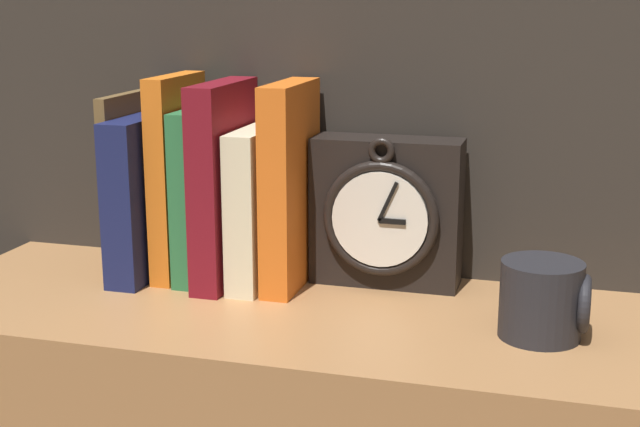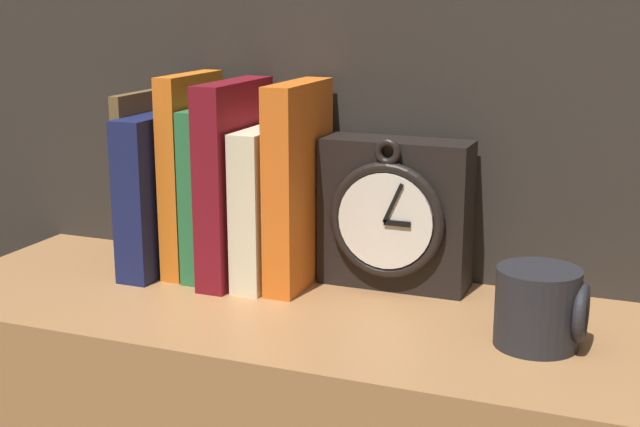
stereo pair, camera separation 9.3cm
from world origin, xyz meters
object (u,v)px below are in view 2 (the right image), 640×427
at_px(book_slot0_brown, 147,179).
at_px(mug, 541,308).
at_px(book_slot3_green, 214,191).
at_px(book_slot1_navy, 160,193).
at_px(clock, 394,214).
at_px(book_slot6_orange, 298,185).
at_px(book_slot4_maroon, 235,182).
at_px(book_slot5_cream, 267,205).
at_px(book_slot2_orange, 192,174).

bearing_deg(book_slot0_brown, mug, -10.69).
bearing_deg(book_slot3_green, book_slot1_navy, -170.54).
bearing_deg(book_slot0_brown, clock, 4.99).
bearing_deg(book_slot1_navy, book_slot6_orange, 2.73).
bearing_deg(book_slot1_navy, mug, -9.80).
bearing_deg(mug, clock, 146.84).
bearing_deg(book_slot6_orange, mug, -17.17).
bearing_deg(book_slot4_maroon, mug, -12.73).
height_order(book_slot1_navy, mug, book_slot1_navy).
height_order(book_slot0_brown, book_slot4_maroon, book_slot4_maroon).
xyz_separation_m(clock, book_slot3_green, (-0.22, -0.03, 0.02)).
relative_size(clock, book_slot0_brown, 0.82).
relative_size(clock, book_slot4_maroon, 0.76).
xyz_separation_m(book_slot5_cream, mug, (0.33, -0.09, -0.05)).
relative_size(book_slot0_brown, mug, 2.48).
xyz_separation_m(clock, book_slot2_orange, (-0.25, -0.03, 0.03)).
bearing_deg(book_slot4_maroon, clock, 11.54).
relative_size(book_slot3_green, book_slot4_maroon, 0.86).
xyz_separation_m(book_slot3_green, mug, (0.40, -0.09, -0.06)).
height_order(book_slot1_navy, book_slot2_orange, book_slot2_orange).
height_order(book_slot1_navy, book_slot5_cream, book_slot1_navy).
bearing_deg(book_slot0_brown, book_slot2_orange, 0.62).
bearing_deg(book_slot5_cream, book_slot3_green, 176.04).
height_order(book_slot6_orange, mug, book_slot6_orange).
bearing_deg(book_slot4_maroon, book_slot5_cream, 6.21).
bearing_deg(book_slot2_orange, book_slot6_orange, -1.86).
relative_size(book_slot0_brown, book_slot1_navy, 1.13).
relative_size(book_slot0_brown, book_slot3_green, 1.07).
bearing_deg(clock, book_slot6_orange, -163.60).
relative_size(book_slot4_maroon, book_slot6_orange, 1.00).
xyz_separation_m(clock, book_slot1_navy, (-0.29, -0.04, 0.01)).
bearing_deg(mug, book_slot4_maroon, 167.27).
distance_m(book_slot0_brown, book_slot4_maroon, 0.13).
xyz_separation_m(book_slot4_maroon, mug, (0.37, -0.08, -0.08)).
distance_m(book_slot0_brown, book_slot6_orange, 0.21).
xyz_separation_m(book_slot4_maroon, book_slot5_cream, (0.04, 0.00, -0.03)).
xyz_separation_m(book_slot2_orange, book_slot5_cream, (0.10, -0.01, -0.03)).
distance_m(book_slot1_navy, book_slot5_cream, 0.14).
relative_size(book_slot1_navy, book_slot4_maroon, 0.82).
distance_m(book_slot5_cream, mug, 0.35).
xyz_separation_m(book_slot0_brown, book_slot3_green, (0.10, -0.00, -0.01)).
xyz_separation_m(book_slot0_brown, book_slot5_cream, (0.17, -0.01, -0.02)).
height_order(book_slot0_brown, book_slot1_navy, book_slot0_brown).
height_order(book_slot3_green, mug, book_slot3_green).
xyz_separation_m(book_slot1_navy, book_slot6_orange, (0.18, 0.01, 0.02)).
relative_size(book_slot0_brown, book_slot2_orange, 0.90).
xyz_separation_m(book_slot1_navy, mug, (0.47, -0.08, -0.06)).
xyz_separation_m(book_slot1_navy, book_slot3_green, (0.07, 0.01, 0.01)).
xyz_separation_m(book_slot2_orange, book_slot3_green, (0.03, -0.00, -0.02)).
bearing_deg(book_slot2_orange, mug, -12.31).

